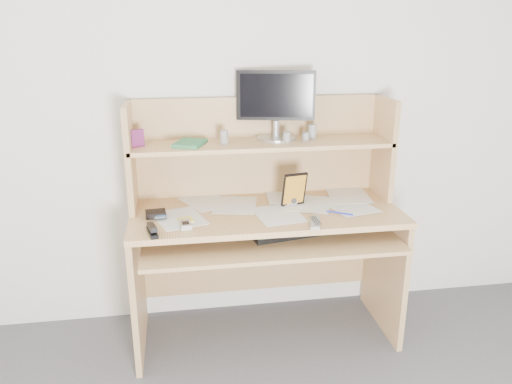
{
  "coord_description": "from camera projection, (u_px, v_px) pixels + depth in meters",
  "views": [
    {
      "loc": [
        -0.43,
        -0.93,
        1.66
      ],
      "look_at": [
        -0.06,
        1.43,
        0.87
      ],
      "focal_mm": 35.0,
      "sensor_mm": 36.0,
      "label": 1
    }
  ],
  "objects": [
    {
      "name": "shelf_book",
      "position": [
        190.0,
        143.0,
        2.57
      ],
      "size": [
        0.19,
        0.22,
        0.02
      ],
      "primitive_type": "cube",
      "rotation": [
        0.0,
        0.0,
        -0.37
      ],
      "color": "#317A53",
      "rests_on": "desk"
    },
    {
      "name": "keyboard",
      "position": [
        296.0,
        229.0,
        2.57
      ],
      "size": [
        0.51,
        0.27,
        0.03
      ],
      "rotation": [
        0.0,
        0.0,
        0.2
      ],
      "color": "black",
      "rests_on": "desk"
    },
    {
      "name": "monitor",
      "position": [
        276.0,
        103.0,
        2.66
      ],
      "size": [
        0.42,
        0.21,
        0.36
      ],
      "rotation": [
        0.0,
        0.0,
        -0.22
      ],
      "color": "#B1B1B6",
      "rests_on": "desk"
    },
    {
      "name": "flip_phone",
      "position": [
        185.0,
        224.0,
        2.38
      ],
      "size": [
        0.06,
        0.1,
        0.03
      ],
      "primitive_type": "cube",
      "rotation": [
        0.0,
        0.0,
        0.1
      ],
      "color": "#ACACAE",
      "rests_on": "paper_clutter"
    },
    {
      "name": "chip_stack_b",
      "position": [
        224.0,
        137.0,
        2.58
      ],
      "size": [
        0.05,
        0.05,
        0.07
      ],
      "primitive_type": "cylinder",
      "rotation": [
        0.0,
        0.0,
        0.26
      ],
      "color": "white",
      "rests_on": "desk"
    },
    {
      "name": "blue_pen",
      "position": [
        340.0,
        213.0,
        2.54
      ],
      "size": [
        0.12,
        0.08,
        0.01
      ],
      "primitive_type": "cylinder",
      "rotation": [
        1.57,
        0.0,
        1.01
      ],
      "color": "#1723AC",
      "rests_on": "paper_clutter"
    },
    {
      "name": "back_wall",
      "position": [
        257.0,
        105.0,
        2.75
      ],
      "size": [
        3.6,
        0.04,
        2.5
      ],
      "primitive_type": "cube",
      "color": "silver",
      "rests_on": "floor"
    },
    {
      "name": "stapler",
      "position": [
        152.0,
        229.0,
        2.29
      ],
      "size": [
        0.06,
        0.13,
        0.04
      ],
      "primitive_type": "cube",
      "rotation": [
        0.0,
        0.0,
        0.22
      ],
      "color": "black",
      "rests_on": "paper_clutter"
    },
    {
      "name": "game_case",
      "position": [
        294.0,
        189.0,
        2.63
      ],
      "size": [
        0.13,
        0.04,
        0.18
      ],
      "primitive_type": "cube",
      "rotation": [
        0.0,
        0.0,
        0.22
      ],
      "color": "black",
      "rests_on": "paper_clutter"
    },
    {
      "name": "sticky_note_pad",
      "position": [
        186.0,
        220.0,
        2.46
      ],
      "size": [
        0.08,
        0.08,
        0.01
      ],
      "primitive_type": "cube",
      "rotation": [
        0.0,
        0.0,
        0.21
      ],
      "color": "yellow",
      "rests_on": "desk"
    },
    {
      "name": "tv_remote",
      "position": [
        315.0,
        222.0,
        2.41
      ],
      "size": [
        0.08,
        0.16,
        0.02
      ],
      "primitive_type": "cube",
      "rotation": [
        0.0,
        0.0,
        -0.27
      ],
      "color": "gray",
      "rests_on": "paper_clutter"
    },
    {
      "name": "card_box",
      "position": [
        137.0,
        138.0,
        2.52
      ],
      "size": [
        0.07,
        0.04,
        0.09
      ],
      "primitive_type": "cube",
      "rotation": [
        0.0,
        0.0,
        0.37
      ],
      "color": "#AB3016",
      "rests_on": "desk"
    },
    {
      "name": "paper_clutter",
      "position": [
        266.0,
        210.0,
        2.61
      ],
      "size": [
        1.32,
        0.54,
        0.01
      ],
      "primitive_type": "cube",
      "color": "silver",
      "rests_on": "desk"
    },
    {
      "name": "chip_stack_d",
      "position": [
        312.0,
        131.0,
        2.71
      ],
      "size": [
        0.05,
        0.05,
        0.08
      ],
      "primitive_type": "cylinder",
      "rotation": [
        0.0,
        0.0,
        -0.17
      ],
      "color": "silver",
      "rests_on": "desk"
    },
    {
      "name": "chip_stack_a",
      "position": [
        287.0,
        137.0,
        2.63
      ],
      "size": [
        0.05,
        0.05,
        0.06
      ],
      "primitive_type": "cylinder",
      "rotation": [
        0.0,
        0.0,
        -0.13
      ],
      "color": "black",
      "rests_on": "desk"
    },
    {
      "name": "desk",
      "position": [
        263.0,
        215.0,
        2.7
      ],
      "size": [
        1.4,
        0.7,
        1.3
      ],
      "color": "tan",
      "rests_on": "floor"
    },
    {
      "name": "chip_stack_c",
      "position": [
        306.0,
        137.0,
        2.66
      ],
      "size": [
        0.04,
        0.04,
        0.05
      ],
      "primitive_type": "cylinder",
      "rotation": [
        0.0,
        0.0,
        -0.18
      ],
      "color": "black",
      "rests_on": "desk"
    },
    {
      "name": "digital_camera",
      "position": [
        289.0,
        200.0,
        2.66
      ],
      "size": [
        0.09,
        0.04,
        0.05
      ],
      "primitive_type": "cube",
      "rotation": [
        0.0,
        0.0,
        0.12
      ],
      "color": "#BDBCBF",
      "rests_on": "paper_clutter"
    },
    {
      "name": "wallet",
      "position": [
        156.0,
        214.0,
        2.51
      ],
      "size": [
        0.11,
        0.09,
        0.03
      ],
      "primitive_type": "cube",
      "rotation": [
        0.0,
        0.0,
        0.1
      ],
      "color": "black",
      "rests_on": "paper_clutter"
    }
  ]
}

